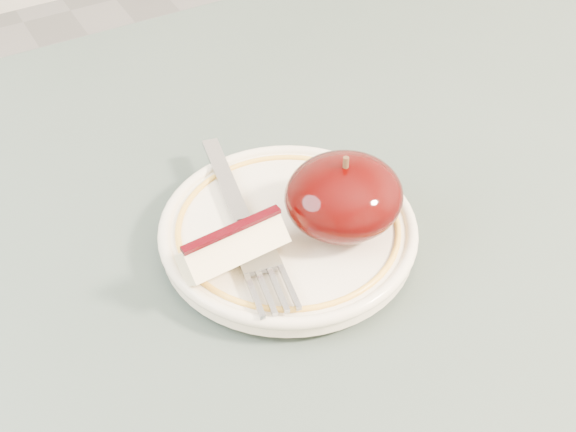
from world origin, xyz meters
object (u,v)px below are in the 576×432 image
plate (288,231)px  table (367,414)px  apple_half (344,196)px  fork (244,223)px

plate → table: bearing=-85.2°
apple_half → fork: (-0.06, 0.03, -0.02)m
table → apple_half: 0.16m
fork → plate: bearing=-105.2°
table → fork: size_ratio=4.90×
table → fork: 0.16m
apple_half → table: bearing=-107.3°
apple_half → fork: 0.07m
plate → apple_half: bearing=-24.7°
plate → fork: fork is taller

